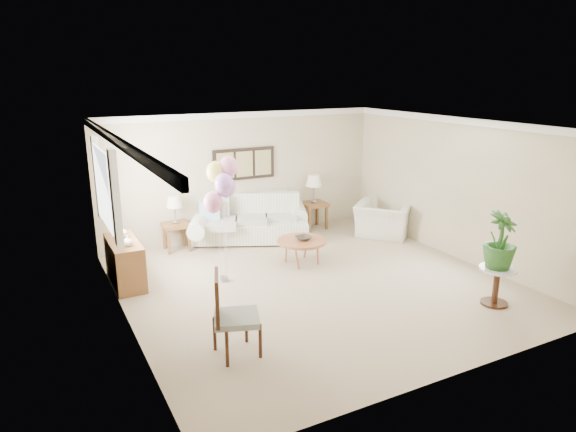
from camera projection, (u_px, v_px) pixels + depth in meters
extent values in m
plane|color=tan|center=(316.00, 284.00, 8.44)|extent=(6.00, 6.00, 0.00)
cube|color=beige|center=(244.00, 176.00, 10.65)|extent=(6.00, 0.04, 2.60)
cube|color=beige|center=(460.00, 271.00, 5.53)|extent=(6.00, 0.04, 2.60)
cube|color=beige|center=(122.00, 235.00, 6.75)|extent=(0.04, 6.00, 2.60)
cube|color=beige|center=(458.00, 189.00, 9.42)|extent=(0.04, 6.00, 2.60)
cube|color=white|center=(319.00, 126.00, 7.74)|extent=(6.00, 6.00, 0.02)
cube|color=white|center=(243.00, 115.00, 10.29)|extent=(6.00, 0.06, 0.12)
cube|color=white|center=(116.00, 141.00, 6.43)|extent=(0.06, 6.00, 0.12)
cube|color=white|center=(463.00, 121.00, 9.08)|extent=(0.06, 6.00, 0.12)
cube|color=white|center=(103.00, 187.00, 7.95)|extent=(0.04, 1.40, 1.20)
cube|color=white|center=(115.00, 198.00, 7.24)|extent=(0.10, 0.22, 1.40)
cube|color=white|center=(98.00, 177.00, 8.69)|extent=(0.10, 0.22, 1.40)
cube|color=black|center=(244.00, 164.00, 10.56)|extent=(1.35, 0.04, 0.65)
cube|color=#8C8C59|center=(225.00, 166.00, 10.35)|extent=(0.36, 0.02, 0.52)
cube|color=#8C8C59|center=(245.00, 164.00, 10.53)|extent=(0.36, 0.02, 0.52)
cube|color=#8C8C59|center=(263.00, 162.00, 10.72)|extent=(0.36, 0.02, 0.52)
cube|color=white|center=(251.00, 230.00, 10.59)|extent=(2.52, 1.84, 0.38)
cube|color=white|center=(244.00, 206.00, 10.78)|extent=(2.22, 1.18, 0.58)
cylinder|color=white|center=(198.00, 226.00, 10.03)|extent=(0.71, 1.01, 0.34)
cylinder|color=white|center=(298.00, 212.00, 11.02)|extent=(0.71, 1.01, 0.34)
cube|color=beige|center=(221.00, 224.00, 10.19)|extent=(0.90, 0.96, 0.13)
cube|color=beige|center=(252.00, 219.00, 10.48)|extent=(0.90, 0.96, 0.13)
cube|color=beige|center=(281.00, 215.00, 10.78)|extent=(0.90, 0.96, 0.13)
cube|color=#9AC8E0|center=(210.00, 211.00, 10.21)|extent=(0.40, 0.13, 0.40)
cube|color=gold|center=(280.00, 202.00, 10.91)|extent=(0.40, 0.13, 0.40)
cube|color=#3D2D22|center=(288.00, 205.00, 10.93)|extent=(0.36, 0.11, 0.36)
cube|color=white|center=(251.00, 239.00, 10.65)|extent=(2.12, 0.85, 0.04)
cube|color=brown|center=(176.00, 225.00, 9.94)|extent=(0.50, 0.46, 0.07)
cube|color=brown|center=(169.00, 243.00, 9.77)|extent=(0.05, 0.05, 0.48)
cube|color=brown|center=(189.00, 240.00, 9.95)|extent=(0.05, 0.05, 0.48)
cube|color=brown|center=(164.00, 237.00, 10.08)|extent=(0.05, 0.05, 0.48)
cube|color=brown|center=(184.00, 234.00, 10.26)|extent=(0.05, 0.05, 0.48)
cube|color=brown|center=(314.00, 204.00, 11.34)|extent=(0.55, 0.50, 0.08)
cube|color=brown|center=(309.00, 221.00, 11.15)|extent=(0.05, 0.05, 0.52)
cube|color=brown|center=(326.00, 218.00, 11.35)|extent=(0.05, 0.05, 0.52)
cube|color=brown|center=(301.00, 216.00, 11.49)|extent=(0.05, 0.05, 0.52)
cube|color=brown|center=(317.00, 214.00, 11.68)|extent=(0.05, 0.05, 0.52)
cylinder|color=gray|center=(176.00, 222.00, 9.92)|extent=(0.13, 0.13, 0.05)
cylinder|color=gray|center=(175.00, 214.00, 9.88)|extent=(0.04, 0.04, 0.27)
cone|color=silver|center=(174.00, 202.00, 9.81)|extent=(0.31, 0.31, 0.22)
cylinder|color=gray|center=(314.00, 201.00, 11.32)|extent=(0.14, 0.14, 0.06)
cylinder|color=gray|center=(314.00, 193.00, 11.27)|extent=(0.04, 0.04, 0.31)
cone|color=silver|center=(314.00, 180.00, 11.19)|extent=(0.35, 0.35, 0.25)
cylinder|color=#A56642|center=(302.00, 241.00, 9.26)|extent=(0.89, 0.89, 0.05)
cylinder|color=#A56642|center=(306.00, 248.00, 9.59)|extent=(0.04, 0.04, 0.40)
cylinder|color=#A56642|center=(286.00, 251.00, 9.40)|extent=(0.04, 0.04, 0.40)
cylinder|color=#A56642|center=(297.00, 258.00, 9.04)|extent=(0.04, 0.04, 0.40)
cylinder|color=#A56642|center=(318.00, 255.00, 9.23)|extent=(0.04, 0.04, 0.40)
imported|color=#322C25|center=(303.00, 238.00, 9.24)|extent=(0.31, 0.31, 0.07)
imported|color=white|center=(383.00, 220.00, 10.85)|extent=(1.43, 1.44, 0.71)
cylinder|color=silver|center=(498.00, 269.00, 7.57)|extent=(0.54, 0.54, 0.04)
cylinder|color=#381D0F|center=(496.00, 287.00, 7.65)|extent=(0.09, 0.09, 0.54)
cylinder|color=#381D0F|center=(494.00, 304.00, 7.72)|extent=(0.40, 0.40, 0.01)
imported|color=#1E521B|center=(500.00, 240.00, 7.45)|extent=(0.56, 0.56, 0.85)
cube|color=gray|center=(237.00, 318.00, 6.23)|extent=(0.69, 0.69, 0.08)
cylinder|color=#381D0F|center=(227.00, 350.00, 6.03)|extent=(0.04, 0.04, 0.45)
cylinder|color=#381D0F|center=(260.00, 341.00, 6.22)|extent=(0.04, 0.04, 0.45)
cylinder|color=#381D0F|center=(215.00, 334.00, 6.39)|extent=(0.04, 0.04, 0.45)
cylinder|color=#381D0F|center=(246.00, 326.00, 6.58)|extent=(0.04, 0.04, 0.45)
cube|color=#381D0F|center=(217.00, 298.00, 6.04)|extent=(0.22, 0.50, 0.59)
cube|color=brown|center=(125.00, 262.00, 8.39)|extent=(0.45, 1.20, 0.74)
cube|color=#381D0F|center=(129.00, 268.00, 8.13)|extent=(0.46, 0.02, 0.70)
cube|color=#381D0F|center=(122.00, 257.00, 8.65)|extent=(0.46, 0.02, 0.70)
imported|color=white|center=(127.00, 241.00, 8.02)|extent=(0.19, 0.19, 0.17)
imported|color=beige|center=(121.00, 232.00, 8.44)|extent=(0.21, 0.21, 0.19)
cube|color=gray|center=(224.00, 279.00, 8.57)|extent=(0.11, 0.11, 0.09)
ellipsoid|color=pink|center=(213.00, 202.00, 8.05)|extent=(0.30, 0.30, 0.35)
cylinder|color=silver|center=(219.00, 245.00, 8.33)|extent=(0.01, 0.01, 1.14)
ellipsoid|color=#BD7DE1|center=(226.00, 187.00, 8.15)|extent=(0.30, 0.30, 0.35)
cylinder|color=silver|center=(225.00, 238.00, 8.37)|extent=(0.01, 0.01, 1.35)
ellipsoid|color=#E6DA58|center=(216.00, 172.00, 8.17)|extent=(0.30, 0.30, 0.35)
cylinder|color=silver|center=(220.00, 230.00, 8.38)|extent=(0.01, 0.01, 1.57)
ellipsoid|color=pink|center=(228.00, 166.00, 8.19)|extent=(0.30, 0.30, 0.35)
cylinder|color=silver|center=(226.00, 228.00, 8.40)|extent=(0.01, 0.01, 1.65)
ellipsoid|color=#BD7DE1|center=(224.00, 184.00, 8.03)|extent=(0.30, 0.30, 0.35)
cylinder|color=silver|center=(224.00, 237.00, 8.32)|extent=(0.01, 0.01, 1.41)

